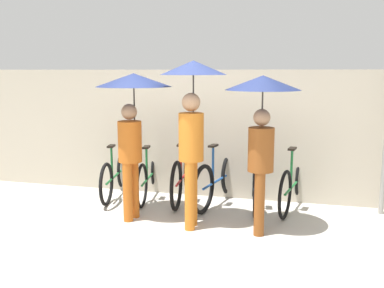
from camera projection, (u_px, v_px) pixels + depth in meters
ground_plane at (166, 245)px, 5.03m from camera, size 30.00×30.00×0.00m
back_wall at (205, 134)px, 6.90m from camera, size 10.84×0.12×2.04m
parked_bicycle_0 at (115, 175)px, 6.98m from camera, size 0.47×1.68×1.06m
parked_bicycle_1 at (149, 175)px, 6.91m from camera, size 0.44×1.74×1.06m
parked_bicycle_2 at (183, 176)px, 6.76m from camera, size 0.44×1.82×0.97m
parked_bicycle_3 at (218, 180)px, 6.57m from camera, size 0.54×1.79×0.97m
parked_bicycle_4 at (255, 183)px, 6.42m from camera, size 0.44×1.68×1.07m
parked_bicycle_5 at (294, 184)px, 6.36m from camera, size 0.51×1.74×1.08m
pedestrian_leading at (132, 104)px, 5.74m from camera, size 1.02×1.02×1.99m
pedestrian_center at (192, 104)px, 5.41m from camera, size 0.85×0.85×2.15m
pedestrian_trailing at (262, 112)px, 5.25m from camera, size 0.94×0.94×1.97m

